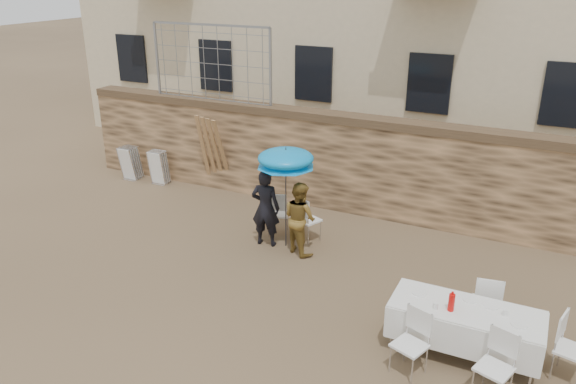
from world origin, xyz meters
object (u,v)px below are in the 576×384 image
at_px(table_chair_back, 487,301).
at_px(table_chair_side, 573,349).
at_px(woman_dress, 300,218).
at_px(soda_bottle, 451,302).
at_px(table_chair_front_right, 494,367).
at_px(couple_chair_left, 278,212).
at_px(chair_stack_right, 162,166).
at_px(man_suit, 266,208).
at_px(table_chair_front_left, 410,344).
at_px(chair_stack_left, 135,161).
at_px(umbrella, 286,161).
at_px(couple_chair_right, 309,219).
at_px(banquet_table, 467,311).

bearing_deg(table_chair_back, table_chair_side, 141.25).
height_order(woman_dress, soda_bottle, woman_dress).
xyz_separation_m(woman_dress, table_chair_front_right, (3.95, -2.60, -0.25)).
height_order(couple_chair_left, chair_stack_right, couple_chair_left).
distance_m(man_suit, table_chair_front_right, 5.38).
bearing_deg(table_chair_front_left, chair_stack_left, 172.57).
distance_m(umbrella, chair_stack_left, 5.85).
distance_m(table_chair_back, chair_stack_right, 9.00).
xyz_separation_m(woman_dress, couple_chair_right, (-0.05, 0.55, -0.25)).
relative_size(man_suit, banquet_table, 0.76).
relative_size(table_chair_front_right, table_chair_side, 1.00).
bearing_deg(chair_stack_right, couple_chair_right, -16.25).
height_order(soda_bottle, table_chair_front_right, soda_bottle).
bearing_deg(table_chair_side, woman_dress, 84.20).
xyz_separation_m(woman_dress, chair_stack_right, (-4.84, 1.95, -0.27)).
relative_size(man_suit, table_chair_back, 1.67).
height_order(umbrella, couple_chair_left, umbrella).
bearing_deg(chair_stack_right, chair_stack_left, 180.00).
relative_size(table_chair_front_right, table_chair_back, 1.00).
xyz_separation_m(banquet_table, table_chair_front_left, (-0.60, -0.75, -0.25)).
bearing_deg(table_chair_front_left, soda_bottle, 76.78).
bearing_deg(couple_chair_left, umbrella, 111.56).
relative_size(woman_dress, table_chair_front_right, 1.52).
height_order(table_chair_side, chair_stack_right, table_chair_side).
bearing_deg(table_chair_back, soda_bottle, 58.67).
distance_m(umbrella, couple_chair_left, 1.46).
height_order(man_suit, woman_dress, man_suit).
height_order(couple_chair_right, table_chair_front_right, same).
relative_size(table_chair_back, chair_stack_left, 1.04).
relative_size(umbrella, soda_bottle, 7.38).
relative_size(banquet_table, table_chair_front_left, 2.19).
xyz_separation_m(table_chair_back, table_chair_side, (1.20, -0.70, 0.00)).
distance_m(umbrella, couple_chair_right, 1.43).
relative_size(chair_stack_left, chair_stack_right, 1.00).
relative_size(couple_chair_right, table_chair_front_left, 1.00).
bearing_deg(table_chair_side, couple_chair_right, 78.90).
relative_size(woman_dress, chair_stack_left, 1.59).
xyz_separation_m(woman_dress, banquet_table, (3.45, -1.85, 0.00)).
bearing_deg(soda_bottle, umbrella, 149.72).
distance_m(table_chair_back, chair_stack_left, 9.86).
bearing_deg(couple_chair_left, table_chair_side, 137.58).
relative_size(banquet_table, table_chair_back, 2.19).
relative_size(couple_chair_left, chair_stack_left, 1.04).
distance_m(couple_chair_left, table_chair_back, 4.68).
height_order(couple_chair_left, table_chair_front_right, same).
xyz_separation_m(table_chair_back, chair_stack_right, (-8.49, 3.00, -0.02)).
xyz_separation_m(couple_chair_left, banquet_table, (4.20, -2.40, 0.25)).
bearing_deg(umbrella, table_chair_front_right, -32.15).
bearing_deg(table_chair_front_left, table_chair_back, 83.17).
xyz_separation_m(umbrella, table_chair_side, (5.20, -1.85, -1.32)).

